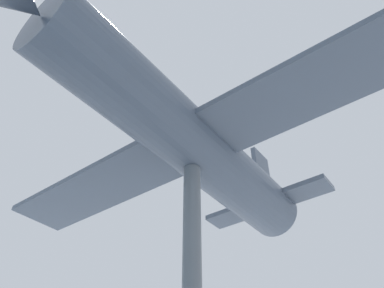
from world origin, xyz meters
The scene contains 1 object.
suspended_airplane centered at (-0.06, 0.29, 8.65)m, with size 15.25×12.31×3.38m.
Camera 1 is at (-6.37, 5.57, 1.65)m, focal length 35.00 mm.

